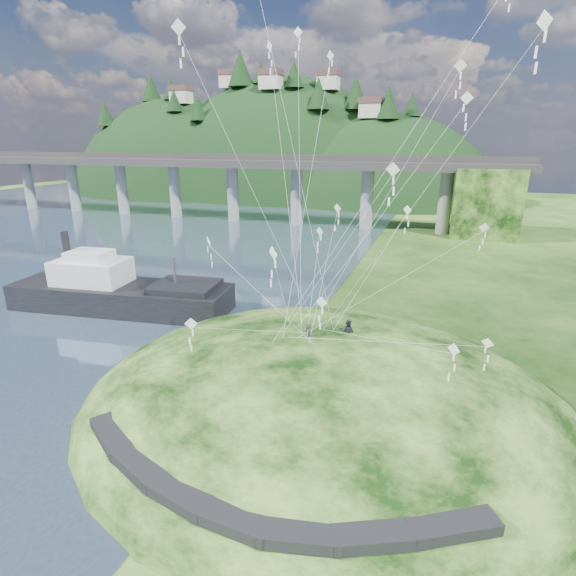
% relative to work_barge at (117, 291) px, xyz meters
% --- Properties ---
extents(ground, '(320.00, 320.00, 0.00)m').
position_rel_work_barge_xyz_m(ground, '(18.35, -12.91, -2.12)').
color(ground, black).
rests_on(ground, ground).
extents(grass_hill, '(36.00, 32.00, 13.00)m').
position_rel_work_barge_xyz_m(grass_hill, '(26.35, -10.91, -3.62)').
color(grass_hill, black).
rests_on(grass_hill, ground).
extents(footpath, '(22.29, 5.84, 0.83)m').
position_rel_work_barge_xyz_m(footpath, '(25.81, -22.65, -0.03)').
color(footpath, black).
rests_on(footpath, ground).
extents(bridge, '(160.00, 11.00, 15.00)m').
position_rel_work_barge_xyz_m(bridge, '(-8.11, 57.16, 7.59)').
color(bridge, '#2D2B2B').
rests_on(bridge, ground).
extents(far_ridge, '(153.00, 70.00, 94.50)m').
position_rel_work_barge_xyz_m(far_ridge, '(-25.23, 109.26, -9.55)').
color(far_ridge, black).
rests_on(far_ridge, ground).
extents(work_barge, '(24.78, 9.55, 8.45)m').
position_rel_work_barge_xyz_m(work_barge, '(0.00, 0.00, 0.00)').
color(work_barge, black).
rests_on(work_barge, ground).
extents(wooden_dock, '(12.60, 7.12, 0.92)m').
position_rel_work_barge_xyz_m(wooden_dock, '(15.79, -8.17, -1.71)').
color(wooden_dock, '#3E2919').
rests_on(wooden_dock, ground).
extents(kite_flyers, '(3.32, 2.49, 1.87)m').
position_rel_work_barge_xyz_m(kite_flyers, '(26.91, -9.43, 3.75)').
color(kite_flyers, '#262933').
rests_on(kite_flyers, ground).
extents(kite_swarm, '(20.85, 16.75, 21.58)m').
position_rel_work_barge_xyz_m(kite_swarm, '(26.62, -8.16, 14.43)').
color(kite_swarm, white).
rests_on(kite_swarm, ground).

